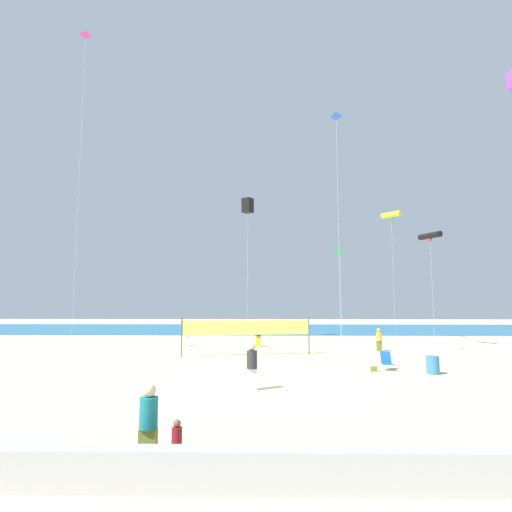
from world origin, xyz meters
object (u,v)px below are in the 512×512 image
Objects in this scene: kite_green_diamond at (340,252)px; toddler_figure at (177,442)px; beach_handbag at (374,369)px; folding_beach_chair at (387,360)px; kite_magenta_diamond at (85,45)px; beachgoer_navy_shirt at (258,334)px; beachgoer_white_shirt at (186,334)px; kite_yellow_tube at (391,215)px; trash_barrel at (433,365)px; volleyball_net at (247,329)px; beachgoer_mustard_shirt at (379,339)px; kite_blue_diamond at (336,122)px; kite_black_tube at (430,236)px; beachgoer_charcoal_shirt at (252,365)px; mother_figure at (148,422)px; kite_black_box at (248,206)px.

toddler_figure is at bearing -109.22° from kite_green_diamond.
toddler_figure is 3.14× the size of beach_handbag.
kite_magenta_diamond is at bearing 119.96° from folding_beach_chair.
kite_magenta_diamond is (-12.00, -4.61, 20.26)m from beachgoer_navy_shirt.
kite_yellow_tube is (17.37, 4.66, 10.18)m from beachgoer_white_shirt.
kite_magenta_diamond is at bearing 160.66° from beach_handbag.
beachgoer_white_shirt is at bearing 138.97° from trash_barrel.
volleyball_net is at bearing 144.05° from trash_barrel.
beachgoer_mustard_shirt is at bearing 125.20° from beachgoer_navy_shirt.
kite_black_tube is at bearing 40.94° from kite_blue_diamond.
beachgoer_charcoal_shirt is 0.21× the size of kite_black_tube.
beachgoer_navy_shirt reaches higher than beach_handbag.
kite_blue_diamond is at bearing -119.24° from kite_yellow_tube.
beach_handbag is at bearing -68.95° from beachgoer_white_shirt.
kite_yellow_tube is at bearing 102.90° from kite_black_tube.
kite_yellow_tube is at bearing 51.68° from toddler_figure.
mother_figure is 0.20× the size of kite_black_tube.
beachgoer_white_shirt is at bearing -133.14° from beachgoer_charcoal_shirt.
kite_yellow_tube reaches higher than beachgoer_white_shirt.
trash_barrel is 0.10× the size of kite_black_tube.
beachgoer_charcoal_shirt is 16.13m from kite_green_diamond.
beachgoer_charcoal_shirt is 8.17m from folding_beach_chair.
beach_handbag is (-0.76, -0.46, -0.34)m from folding_beach_chair.
kite_yellow_tube is 0.51× the size of kite_magenta_diamond.
mother_figure reaches higher than trash_barrel.
beachgoer_white_shirt is at bearing 38.69° from kite_magenta_diamond.
kite_magenta_diamond is at bearing 119.68° from mother_figure.
beachgoer_navy_shirt is at bearing 179.49° from kite_black_tube.
kite_magenta_diamond is at bearing 171.13° from kite_blue_diamond.
beachgoer_mustard_shirt is at bearing 53.28° from kite_blue_diamond.
trash_barrel is 12.17m from kite_green_diamond.
kite_green_diamond is (0.23, 9.35, 6.81)m from beach_handbag.
kite_green_diamond is (-0.53, 8.89, 6.46)m from folding_beach_chair.
toddler_figure reaches higher than beach_handbag.
kite_green_diamond is (8.00, 21.17, 6.03)m from mother_figure.
kite_black_box is 1.50× the size of kite_black_tube.
beachgoer_white_shirt is 13.43m from kite_black_box.
folding_beach_chair is 9.08m from volleyball_net.
beachgoer_mustard_shirt is (10.29, 20.04, -0.06)m from mother_figure.
beachgoer_white_shirt is 18.67m from kite_blue_diamond.
kite_yellow_tube is (13.85, 27.92, 10.16)m from mother_figure.
toddler_figure is 0.13× the size of kite_green_diamond.
kite_black_tube is at bearing 166.74° from beachgoer_charcoal_shirt.
kite_magenta_diamond is (-10.01, 18.07, 20.31)m from mother_figure.
beachgoer_navy_shirt is 5.06m from volleyball_net.
kite_magenta_diamond is at bearing -103.84° from beachgoer_charcoal_shirt.
volleyball_net is at bearing -72.33° from beachgoer_white_shirt.
kite_black_tube is (4.70, 11.40, 7.91)m from trash_barrel.
toddler_figure is at bearing -2.14° from mother_figure.
beachgoer_charcoal_shirt is 16.29m from kite_blue_diamond.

